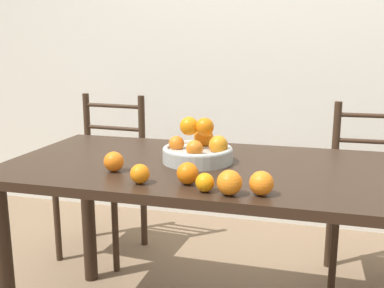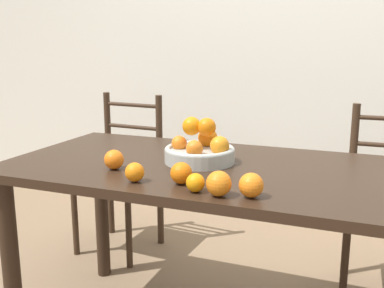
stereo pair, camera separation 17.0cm
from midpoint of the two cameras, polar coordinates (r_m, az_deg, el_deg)
name	(u,v)px [view 2 (the right image)]	position (r m, az deg, el deg)	size (l,w,h in m)	color
wall_back	(290,35)	(3.09, 13.96, 13.27)	(8.00, 0.06, 2.60)	silver
dining_table	(223,192)	(1.78, 6.75, -6.14)	(1.72, 0.83, 0.78)	black
fruit_bowl	(200,149)	(1.79, 3.79, -0.69)	(0.28, 0.28, 0.18)	#B2B7B2
orange_loose_0	(195,183)	(1.43, 3.85, -4.97)	(0.06, 0.06, 0.06)	orange
orange_loose_1	(135,172)	(1.54, -4.16, -3.64)	(0.07, 0.07, 0.07)	orange
orange_loose_2	(219,184)	(1.40, 6.93, -5.06)	(0.08, 0.08, 0.08)	orange
orange_loose_3	(181,173)	(1.51, 1.86, -3.76)	(0.07, 0.07, 0.07)	orange
orange_loose_4	(114,160)	(1.70, -7.07, -2.01)	(0.07, 0.07, 0.07)	orange
orange_loose_5	(251,185)	(1.40, 11.00, -5.21)	(0.08, 0.08, 0.08)	orange
chair_left	(121,175)	(2.76, -7.21, -3.98)	(0.45, 0.43, 0.94)	#382619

